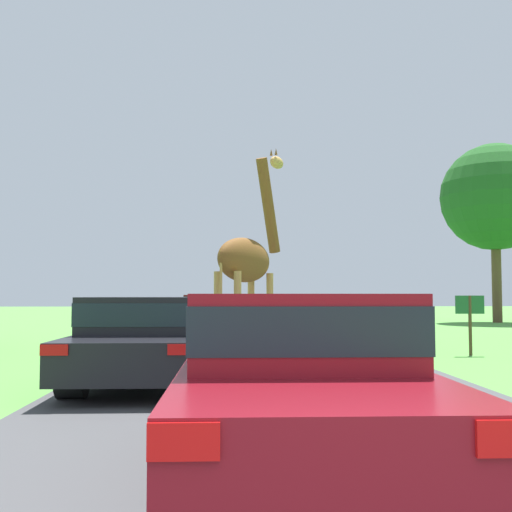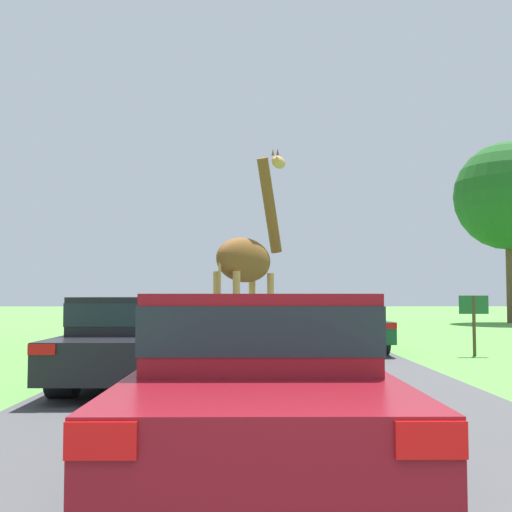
% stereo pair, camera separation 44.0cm
% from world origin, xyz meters
% --- Properties ---
extents(road, '(6.67, 120.00, 0.00)m').
position_xyz_m(road, '(0.00, 30.00, 0.00)').
color(road, '#424244').
rests_on(road, ground).
extents(giraffe_near_road, '(1.85, 2.76, 5.01)m').
position_xyz_m(giraffe_near_road, '(-0.26, 13.09, 2.25)').
color(giraffe_near_road, tan).
rests_on(giraffe_near_road, ground).
extents(car_lead_maroon, '(1.72, 4.54, 1.46)m').
position_xyz_m(car_lead_maroon, '(-0.16, 3.85, 0.77)').
color(car_lead_maroon, maroon).
rests_on(car_lead_maroon, ground).
extents(car_queue_right, '(1.86, 4.77, 1.46)m').
position_xyz_m(car_queue_right, '(-2.09, 31.52, 0.78)').
color(car_queue_right, '#561914').
rests_on(car_queue_right, ground).
extents(car_queue_left, '(1.84, 4.47, 1.47)m').
position_xyz_m(car_queue_left, '(2.53, 27.00, 0.77)').
color(car_queue_left, navy).
rests_on(car_queue_left, ground).
extents(car_far_ahead, '(1.78, 4.01, 1.45)m').
position_xyz_m(car_far_ahead, '(-1.17, 20.23, 0.77)').
color(car_far_ahead, silver).
rests_on(car_far_ahead, ground).
extents(car_verge_right, '(1.79, 4.79, 1.26)m').
position_xyz_m(car_verge_right, '(2.27, 15.97, 0.70)').
color(car_verge_right, '#144C28').
rests_on(car_verge_right, ground).
extents(car_rear_follower, '(1.96, 4.50, 1.42)m').
position_xyz_m(car_rear_follower, '(-2.09, 9.33, 0.75)').
color(car_rear_follower, black).
rests_on(car_rear_follower, ground).
extents(tree_left_edge, '(5.70, 5.70, 9.52)m').
position_xyz_m(tree_left_edge, '(13.47, 32.17, 6.65)').
color(tree_left_edge, brown).
rests_on(tree_left_edge, ground).
extents(sign_post, '(0.70, 0.08, 1.44)m').
position_xyz_m(sign_post, '(5.13, 14.09, 1.00)').
color(sign_post, '#4C3823').
rests_on(sign_post, ground).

